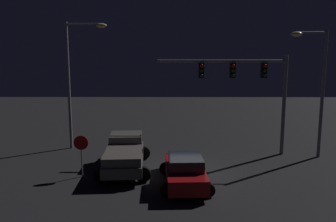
{
  "coord_description": "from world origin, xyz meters",
  "views": [
    {
      "loc": [
        -1.26,
        -16.96,
        5.86
      ],
      "look_at": [
        -1.36,
        1.09,
        3.19
      ],
      "focal_mm": 33.46,
      "sensor_mm": 36.0,
      "label": 1
    }
  ],
  "objects": [
    {
      "name": "street_lamp_right",
      "position": [
        7.84,
        2.55,
        5.0
      ],
      "size": [
        2.27,
        0.44,
        7.96
      ],
      "color": "slate",
      "rests_on": "ground_plane"
    },
    {
      "name": "ground_plane",
      "position": [
        0.0,
        0.0,
        0.0
      ],
      "size": [
        80.0,
        80.0,
        0.0
      ],
      "primitive_type": "plane",
      "color": "black"
    },
    {
      "name": "pickup_truck",
      "position": [
        -3.79,
        0.17,
        1.0
      ],
      "size": [
        3.13,
        5.53,
        1.8
      ],
      "rotation": [
        0.0,
        0.0,
        1.64
      ],
      "color": "#514C47",
      "rests_on": "ground_plane"
    },
    {
      "name": "traffic_signal_gantry",
      "position": [
        3.71,
        3.16,
        4.9
      ],
      "size": [
        8.32,
        0.56,
        6.5
      ],
      "color": "slate",
      "rests_on": "ground_plane"
    },
    {
      "name": "stop_sign",
      "position": [
        -5.88,
        -1.16,
        1.56
      ],
      "size": [
        0.76,
        0.08,
        2.23
      ],
      "color": "slate",
      "rests_on": "ground_plane"
    },
    {
      "name": "car_sedan",
      "position": [
        -0.52,
        -2.25,
        0.74
      ],
      "size": [
        2.6,
        4.47,
        1.51
      ],
      "rotation": [
        0.0,
        0.0,
        1.61
      ],
      "color": "maroon",
      "rests_on": "ground_plane"
    },
    {
      "name": "street_lamp_left",
      "position": [
        -7.7,
        4.64,
        5.46
      ],
      "size": [
        2.84,
        0.44,
        8.72
      ],
      "color": "slate",
      "rests_on": "ground_plane"
    }
  ]
}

